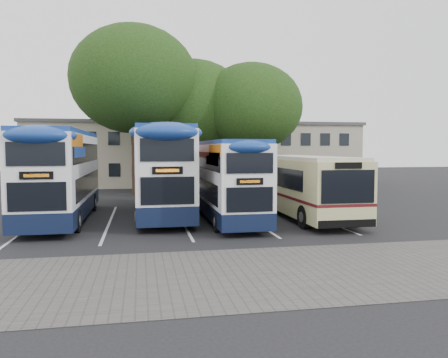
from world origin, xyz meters
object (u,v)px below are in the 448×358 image
tree_left (134,80)px  bus_single (300,182)px  bus_dd_left (62,171)px  bus_dd_mid (161,168)px  tree_right (251,107)px  bus_dd_right (226,177)px  lamp_post (276,132)px  tree_mid (193,107)px

tree_left → bus_single: 16.13m
bus_dd_left → bus_dd_mid: size_ratio=0.96×
tree_right → bus_dd_right: bearing=-109.9°
tree_left → tree_right: 9.25m
lamp_post → bus_dd_mid: lamp_post is taller
bus_dd_mid → bus_single: size_ratio=1.04×
lamp_post → tree_right: 4.79m
tree_left → bus_dd_right: bearing=-69.2°
tree_right → bus_dd_left: 17.15m
bus_dd_right → bus_single: size_ratio=0.89×
bus_single → tree_right: bearing=88.9°
bus_dd_right → tree_left: bearing=110.8°
bus_dd_left → lamp_post: bearing=41.9°
tree_mid → tree_right: tree_mid is taller
tree_right → bus_dd_right: 13.83m
tree_left → tree_right: (9.06, 0.03, -1.87)m
tree_mid → bus_single: size_ratio=1.01×
tree_left → bus_single: (8.83, -11.58, -6.94)m
lamp_post → tree_left: tree_left is taller
lamp_post → bus_dd_mid: (-10.63, -13.18, -2.51)m
lamp_post → bus_single: lamp_post is taller
bus_dd_mid → bus_dd_right: 3.91m
tree_left → bus_dd_left: (-3.50, -10.77, -6.29)m
tree_left → bus_dd_left: tree_left is taller
tree_left → bus_dd_mid: 11.79m
tree_left → bus_dd_left: 12.96m
lamp_post → tree_mid: bearing=-171.8°
tree_right → bus_dd_right: (-4.42, -12.24, -4.69)m
bus_dd_mid → bus_single: (7.34, -1.65, -0.75)m
lamp_post → tree_left: (-12.12, -3.25, 3.67)m
tree_right → tree_left: bearing=-179.8°
tree_mid → bus_dd_right: size_ratio=1.13×
tree_right → bus_dd_mid: 13.24m
lamp_post → bus_dd_right: bearing=-115.8°
tree_mid → bus_dd_mid: size_ratio=0.97×
bus_dd_mid → bus_dd_right: size_ratio=1.17×
bus_dd_mid → bus_dd_right: (3.15, -2.28, -0.38)m
lamp_post → bus_dd_right: (-7.48, -15.45, -2.89)m
bus_dd_left → bus_single: bearing=-3.7°
bus_dd_mid → bus_dd_left: bearing=-170.4°
tree_right → bus_single: size_ratio=0.96×
lamp_post → bus_dd_right: 17.41m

